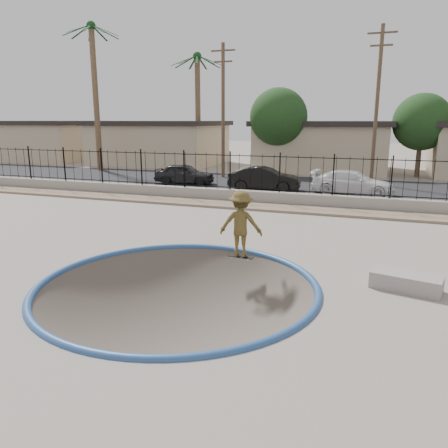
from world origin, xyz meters
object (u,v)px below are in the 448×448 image
skateboard (241,257)px  car_b (264,179)px  skater (241,227)px  car_a (185,174)px  concrete_ledge (406,282)px  car_c (353,183)px

skateboard → car_b: 12.81m
skater → skateboard: size_ratio=2.41×
skateboard → car_a: 15.54m
car_a → car_b: (5.41, -0.81, 0.03)m
skater → skateboard: 0.91m
concrete_ledge → car_c: size_ratio=0.36×
skater → car_c: 12.96m
skateboard → car_c: bearing=85.0°
car_c → concrete_ledge: bearing=-168.1°
concrete_ledge → car_b: 15.22m
car_b → car_a: bearing=76.1°
skateboard → car_a: bearing=126.2°
car_b → car_c: (4.87, 0.20, -0.03)m
car_a → car_c: bearing=-99.2°
skater → car_c: bearing=-108.5°
car_a → car_c: 10.30m
concrete_ledge → car_a: size_ratio=0.43×
concrete_ledge → car_a: 18.96m
car_b → car_c: 4.88m
skater → car_c: skater is taller
skateboard → car_a: (-7.94, 13.35, 0.62)m
concrete_ledge → car_a: bearing=131.0°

